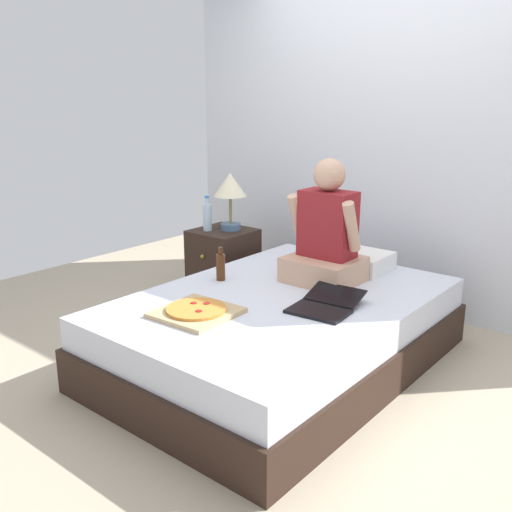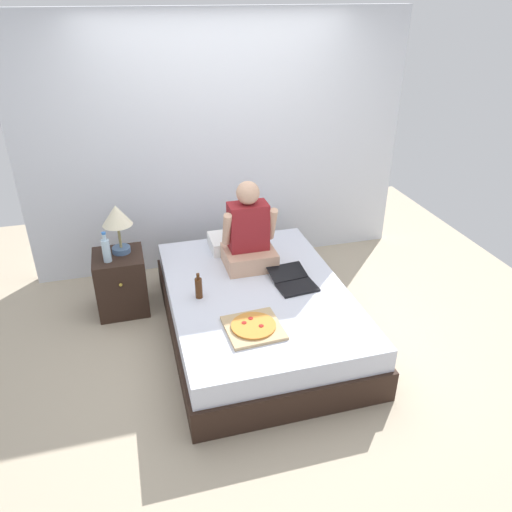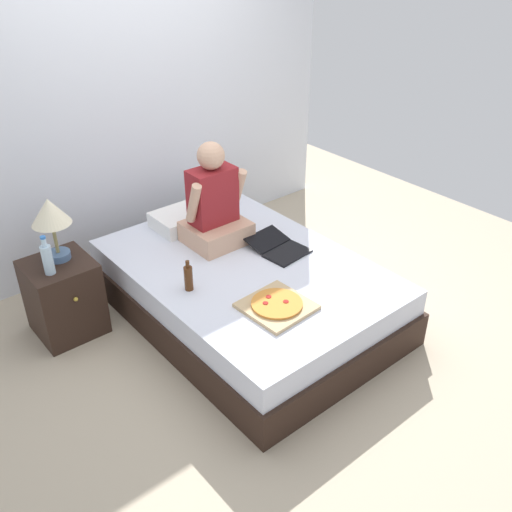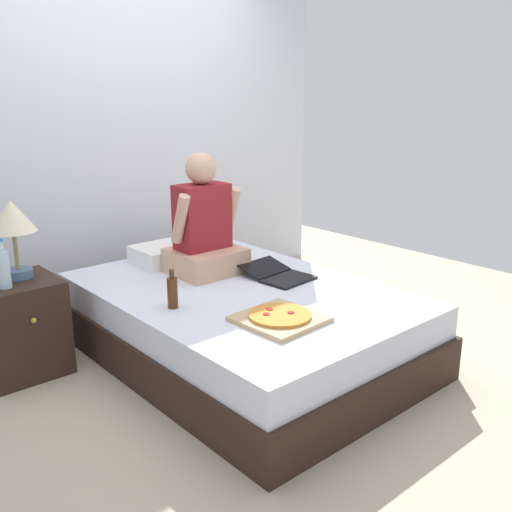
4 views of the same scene
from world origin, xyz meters
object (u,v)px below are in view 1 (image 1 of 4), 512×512
(water_bottle, at_px, (207,217))
(laptop, at_px, (324,306))
(nightstand_left, at_px, (223,264))
(pizza_box, at_px, (196,312))
(lamp_on_left_nightstand, at_px, (230,189))
(bed, at_px, (281,331))
(person_seated, at_px, (326,237))
(beer_bottle_on_bed, at_px, (221,266))

(water_bottle, bearing_deg, laptop, -22.11)
(nightstand_left, xyz_separation_m, laptop, (1.41, -0.69, 0.18))
(pizza_box, bearing_deg, laptop, 46.27)
(lamp_on_left_nightstand, height_order, water_bottle, lamp_on_left_nightstand)
(bed, relative_size, nightstand_left, 3.79)
(water_bottle, xyz_separation_m, person_seated, (1.21, -0.17, 0.06))
(nightstand_left, height_order, person_seated, person_seated)
(laptop, relative_size, pizza_box, 1.05)
(water_bottle, distance_m, laptop, 1.62)
(pizza_box, height_order, beer_bottle_on_bed, beer_bottle_on_bed)
(bed, xyz_separation_m, water_bottle, (-1.17, 0.59, 0.45))
(lamp_on_left_nightstand, bearing_deg, pizza_box, -55.08)
(bed, distance_m, lamp_on_left_nightstand, 1.45)
(nightstand_left, height_order, beer_bottle_on_bed, beer_bottle_on_bed)
(bed, xyz_separation_m, nightstand_left, (-1.09, 0.68, 0.06))
(water_bottle, distance_m, pizza_box, 1.51)
(person_seated, distance_m, beer_bottle_on_bed, 0.70)
(lamp_on_left_nightstand, bearing_deg, water_bottle, -130.60)
(nightstand_left, relative_size, laptop, 1.26)
(nightstand_left, bearing_deg, bed, -31.79)
(laptop, distance_m, beer_bottle_on_bed, 0.80)
(laptop, xyz_separation_m, beer_bottle_on_bed, (-0.80, 0.02, 0.07))
(laptop, bearing_deg, lamp_on_left_nightstand, 151.44)
(bed, height_order, beer_bottle_on_bed, beer_bottle_on_bed)
(nightstand_left, bearing_deg, lamp_on_left_nightstand, 51.37)
(laptop, height_order, pizza_box, laptop)
(pizza_box, bearing_deg, nightstand_left, 127.25)
(water_bottle, bearing_deg, beer_bottle_on_bed, -40.52)
(bed, distance_m, laptop, 0.40)
(bed, bearing_deg, laptop, -2.87)
(lamp_on_left_nightstand, relative_size, pizza_box, 1.07)
(bed, height_order, water_bottle, water_bottle)
(bed, relative_size, lamp_on_left_nightstand, 4.71)
(nightstand_left, relative_size, water_bottle, 2.03)
(lamp_on_left_nightstand, xyz_separation_m, laptop, (1.37, -0.74, -0.42))
(lamp_on_left_nightstand, distance_m, pizza_box, 1.59)
(bed, bearing_deg, nightstand_left, 148.21)
(water_bottle, xyz_separation_m, pizza_box, (1.00, -1.12, -0.21))
(water_bottle, xyz_separation_m, beer_bottle_on_bed, (0.69, -0.59, -0.14))
(laptop, bearing_deg, water_bottle, 157.89)
(bed, distance_m, water_bottle, 1.39)
(person_seated, bearing_deg, bed, -94.90)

